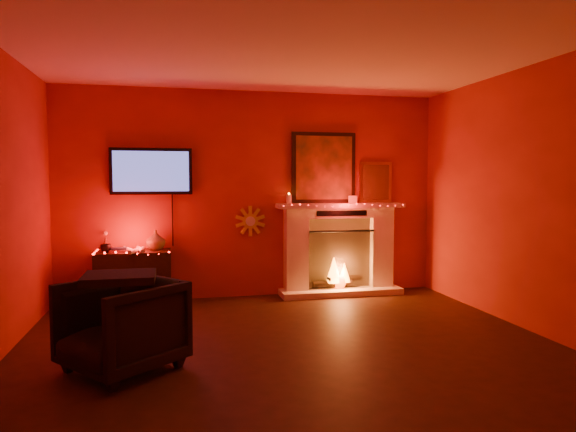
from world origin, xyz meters
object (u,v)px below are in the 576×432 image
fireplace (338,240)px  armchair (121,325)px  sunburst_clock (250,221)px  console_table (135,276)px  tv (151,172)px

fireplace → armchair: bearing=-138.1°
sunburst_clock → console_table: bearing=-171.5°
fireplace → armchair: 3.52m
sunburst_clock → armchair: bearing=-120.2°
tv → armchair: bearing=-93.9°
console_table → armchair: 2.21m
tv → sunburst_clock: tv is taller
armchair → fireplace: bearing=92.5°
fireplace → armchair: fireplace is taller
sunburst_clock → console_table: sunburst_clock is taller
fireplace → tv: size_ratio=1.76×
fireplace → console_table: fireplace is taller
fireplace → console_table: 2.68m
tv → armchair: tv is taller
tv → console_table: size_ratio=1.34×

